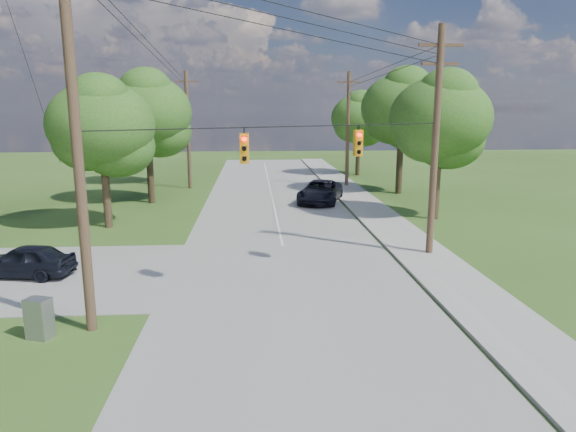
{
  "coord_description": "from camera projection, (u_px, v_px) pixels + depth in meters",
  "views": [
    {
      "loc": [
        0.56,
        -15.14,
        6.84
      ],
      "look_at": [
        1.93,
        5.0,
        2.62
      ],
      "focal_mm": 32.0,
      "sensor_mm": 36.0,
      "label": 1
    }
  ],
  "objects": [
    {
      "name": "ground",
      "position": [
        238.0,
        330.0,
        16.14
      ],
      "size": [
        140.0,
        140.0,
        0.0
      ],
      "primitive_type": "plane",
      "color": "#304E1A",
      "rests_on": "ground"
    },
    {
      "name": "pole_sw",
      "position": [
        76.0,
        130.0,
        14.95
      ],
      "size": [
        2.0,
        0.32,
        12.0
      ],
      "color": "brown",
      "rests_on": "ground"
    },
    {
      "name": "tree_w_near",
      "position": [
        101.0,
        125.0,
        29.05
      ],
      "size": [
        6.0,
        6.0,
        8.4
      ],
      "color": "#483724",
      "rests_on": "ground"
    },
    {
      "name": "tree_e_far",
      "position": [
        359.0,
        118.0,
        52.8
      ],
      "size": [
        5.8,
        5.8,
        8.32
      ],
      "color": "#483724",
      "rests_on": "ground"
    },
    {
      "name": "control_cabinet",
      "position": [
        39.0,
        319.0,
        15.48
      ],
      "size": [
        0.83,
        0.71,
        1.27
      ],
      "primitive_type": "cube",
      "rotation": [
        0.0,
        0.0,
        -0.34
      ],
      "color": "gray",
      "rests_on": "ground"
    },
    {
      "name": "power_lines",
      "position": [
        271.0,
        62.0,
        25.64
      ],
      "size": [
        13.93,
        29.62,
        4.93
      ],
      "color": "black",
      "rests_on": "ground"
    },
    {
      "name": "traffic_signals",
      "position": [
        305.0,
        145.0,
        19.51
      ],
      "size": [
        4.91,
        3.27,
        1.05
      ],
      "color": "orange",
      "rests_on": "ground"
    },
    {
      "name": "pole_north_e",
      "position": [
        348.0,
        129.0,
        44.98
      ],
      "size": [
        2.0,
        0.32,
        10.0
      ],
      "color": "brown",
      "rests_on": "ground"
    },
    {
      "name": "tree_w_mid",
      "position": [
        147.0,
        113.0,
        36.79
      ],
      "size": [
        6.4,
        6.4,
        9.22
      ],
      "color": "#483724",
      "rests_on": "ground"
    },
    {
      "name": "car_cross_dark",
      "position": [
        24.0,
        261.0,
        21.11
      ],
      "size": [
        4.19,
        2.18,
        1.36
      ],
      "primitive_type": "imported",
      "rotation": [
        0.0,
        0.0,
        -1.72
      ],
      "color": "black",
      "rests_on": "cross_road"
    },
    {
      "name": "car_main_north",
      "position": [
        320.0,
        192.0,
        37.96
      ],
      "size": [
        4.33,
        6.39,
        1.63
      ],
      "primitive_type": "imported",
      "rotation": [
        0.0,
        0.0,
        -0.31
      ],
      "color": "black",
      "rests_on": "main_road"
    },
    {
      "name": "pole_ne",
      "position": [
        436.0,
        140.0,
        23.43
      ],
      "size": [
        2.0,
        0.32,
        10.5
      ],
      "color": "brown",
      "rests_on": "ground"
    },
    {
      "name": "tree_e_near",
      "position": [
        440.0,
        119.0,
        31.28
      ],
      "size": [
        6.2,
        6.2,
        8.81
      ],
      "color": "#483724",
      "rests_on": "ground"
    },
    {
      "name": "pole_north_w",
      "position": [
        188.0,
        129.0,
        44.06
      ],
      "size": [
        2.0,
        0.32,
        10.0
      ],
      "color": "brown",
      "rests_on": "ground"
    },
    {
      "name": "tree_e_mid",
      "position": [
        402.0,
        108.0,
        40.95
      ],
      "size": [
        6.6,
        6.6,
        9.64
      ],
      "color": "#483724",
      "rests_on": "ground"
    },
    {
      "name": "main_road",
      "position": [
        290.0,
        278.0,
        21.16
      ],
      "size": [
        10.0,
        100.0,
        0.03
      ],
      "primitive_type": "cube",
      "color": "gray",
      "rests_on": "ground"
    },
    {
      "name": "sidewalk_east",
      "position": [
        448.0,
        273.0,
        21.59
      ],
      "size": [
        2.6,
        100.0,
        0.12
      ],
      "primitive_type": "cube",
      "color": "#A5A19A",
      "rests_on": "ground"
    },
    {
      "name": "tree_w_far",
      "position": [
        147.0,
        116.0,
        46.49
      ],
      "size": [
        6.0,
        6.0,
        8.73
      ],
      "color": "#483724",
      "rests_on": "ground"
    }
  ]
}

